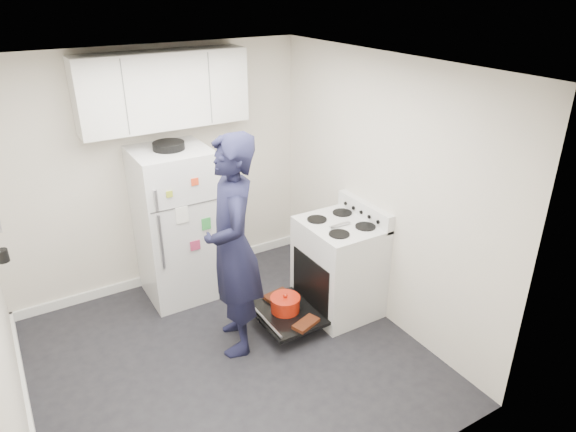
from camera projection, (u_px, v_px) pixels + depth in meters
room at (217, 237)px, 4.02m from camera, size 3.21×3.21×2.51m
electric_range at (338, 268)px, 5.03m from camera, size 0.66×0.76×1.10m
open_oven_door at (286, 309)px, 4.88m from camera, size 0.55×0.73×0.22m
refrigerator at (177, 224)px, 5.17m from camera, size 0.72×0.74×1.65m
upper_cabinets at (163, 90)px, 4.79m from camera, size 1.60×0.33×0.70m
person at (233, 247)px, 4.32m from camera, size 0.67×0.83×1.98m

